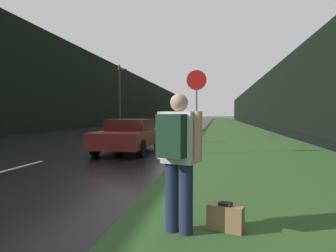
% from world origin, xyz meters
% --- Properties ---
extents(grass_verge, '(6.00, 240.00, 0.02)m').
position_xyz_m(grass_verge, '(7.19, 40.00, 0.01)').
color(grass_verge, '#2D5123').
rests_on(grass_verge, ground_plane).
extents(lane_stripe_b, '(0.12, 3.00, 0.01)m').
position_xyz_m(lane_stripe_b, '(0.00, 7.00, 0.00)').
color(lane_stripe_b, silver).
rests_on(lane_stripe_b, ground_plane).
extents(lane_stripe_c, '(0.12, 3.00, 0.01)m').
position_xyz_m(lane_stripe_c, '(0.00, 14.00, 0.00)').
color(lane_stripe_c, silver).
rests_on(lane_stripe_c, ground_plane).
extents(lane_stripe_d, '(0.12, 3.00, 0.01)m').
position_xyz_m(lane_stripe_d, '(0.00, 21.00, 0.00)').
color(lane_stripe_d, silver).
rests_on(lane_stripe_d, ground_plane).
extents(lane_stripe_e, '(0.12, 3.00, 0.01)m').
position_xyz_m(lane_stripe_e, '(0.00, 28.00, 0.00)').
color(lane_stripe_e, silver).
rests_on(lane_stripe_e, ground_plane).
extents(treeline_far_side, '(2.00, 140.00, 8.86)m').
position_xyz_m(treeline_far_side, '(-10.19, 50.00, 4.43)').
color(treeline_far_side, black).
rests_on(treeline_far_side, ground_plane).
extents(treeline_near_side, '(2.00, 140.00, 7.16)m').
position_xyz_m(treeline_near_side, '(13.19, 50.00, 3.58)').
color(treeline_near_side, black).
rests_on(treeline_near_side, ground_plane).
extents(utility_pole_far, '(1.80, 0.24, 7.32)m').
position_xyz_m(utility_pole_far, '(-5.79, 33.63, 3.79)').
color(utility_pole_far, '#4C3823').
rests_on(utility_pole_far, ground_plane).
extents(stop_sign, '(0.74, 0.07, 3.16)m').
position_xyz_m(stop_sign, '(4.80, 10.93, 1.97)').
color(stop_sign, slate).
rests_on(stop_sign, ground_plane).
extents(hitchhiker_with_backpack, '(0.58, 0.51, 1.76)m').
position_xyz_m(hitchhiker_with_backpack, '(5.08, 3.35, 1.01)').
color(hitchhiker_with_backpack, '#1E2847').
rests_on(hitchhiker_with_backpack, ground_plane).
extents(suitcase, '(0.48, 0.30, 0.38)m').
position_xyz_m(suitcase, '(5.67, 3.53, 0.18)').
color(suitcase, olive).
rests_on(suitcase, ground_plane).
extents(car_passing_near, '(1.92, 4.50, 1.31)m').
position_xyz_m(car_passing_near, '(2.10, 11.29, 0.67)').
color(car_passing_near, maroon).
rests_on(car_passing_near, ground_plane).
extents(car_passing_far, '(1.90, 4.10, 1.51)m').
position_xyz_m(car_passing_far, '(2.10, 41.96, 0.78)').
color(car_passing_far, '#4C514C').
rests_on(car_passing_far, ground_plane).
extents(car_oncoming, '(2.05, 4.00, 1.46)m').
position_xyz_m(car_oncoming, '(-2.10, 49.57, 0.73)').
color(car_oncoming, '#9E9EA3').
rests_on(car_oncoming, ground_plane).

